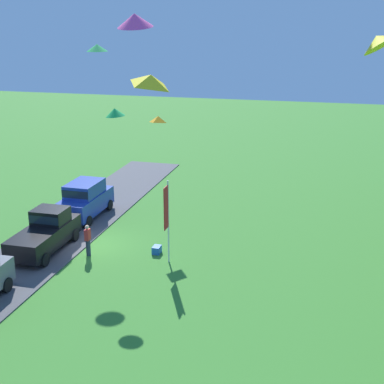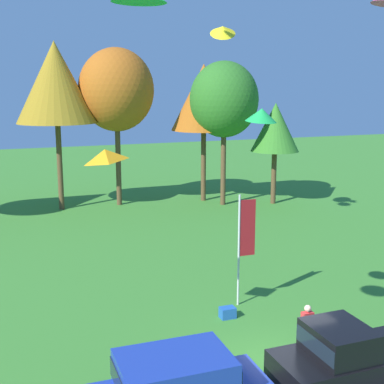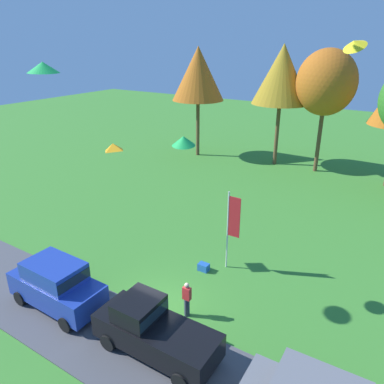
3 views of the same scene
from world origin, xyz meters
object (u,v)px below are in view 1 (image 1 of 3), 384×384
object	(u,v)px
cooler_box	(157,250)
kite_delta_topmost	(379,41)
kite_delta_over_trees	(97,48)
person_beside_suv	(88,240)
kite_delta_mid_center	(135,20)
kite_diamond_high_right	(158,119)
car_pickup_mid_row	(46,232)
flag_banner	(167,213)
car_suv_by_flagpole	(85,198)
kite_delta_trailing_tail	(115,112)
kite_diamond_high_left	(151,80)

from	to	relation	value
cooler_box	kite_delta_topmost	size ratio (longest dim) A/B	0.42
cooler_box	kite_delta_over_trees	bearing A→B (deg)	-132.22
person_beside_suv	kite_delta_mid_center	xyz separation A→B (m)	(6.71, 5.55, 10.99)
kite_delta_topmost	cooler_box	bearing A→B (deg)	-111.98
kite_diamond_high_right	kite_delta_topmost	bearing A→B (deg)	52.59
car_pickup_mid_row	flag_banner	xyz separation A→B (m)	(-0.10, 6.79, 1.67)
car_pickup_mid_row	kite_delta_mid_center	world-z (taller)	kite_delta_mid_center
flag_banner	cooler_box	distance (m)	2.95
car_suv_by_flagpole	cooler_box	bearing A→B (deg)	56.11
car_pickup_mid_row	kite_delta_trailing_tail	xyz separation A→B (m)	(-1.06, 3.84, 6.41)
flag_banner	kite_diamond_high_left	bearing A→B (deg)	15.72
kite_diamond_high_left	kite_delta_topmost	bearing A→B (deg)	139.09
car_suv_by_flagpole	kite_diamond_high_left	size ratio (longest dim) A/B	4.80
car_suv_by_flagpole	kite_delta_topmost	xyz separation A→B (m)	(8.09, 16.01, 9.88)
kite_diamond_high_left	kite_delta_trailing_tail	world-z (taller)	kite_diamond_high_left
kite_diamond_high_left	kite_delta_mid_center	bearing A→B (deg)	-153.25
flag_banner	kite_delta_mid_center	xyz separation A→B (m)	(6.80, 1.19, 9.09)
kite_diamond_high_right	kite_delta_topmost	distance (m)	14.96
person_beside_suv	kite_diamond_high_left	size ratio (longest dim) A/B	1.78
car_pickup_mid_row	kite_delta_mid_center	distance (m)	14.98
kite_delta_over_trees	kite_delta_mid_center	world-z (taller)	kite_delta_mid_center
car_suv_by_flagpole	flag_banner	xyz separation A→B (m)	(5.17, 7.01, 1.48)
car_suv_by_flagpole	cooler_box	size ratio (longest dim) A/B	8.24
person_beside_suv	kite_delta_over_trees	distance (m)	11.16
cooler_box	kite_delta_mid_center	bearing A→B (deg)	15.14
person_beside_suv	kite_delta_topmost	size ratio (longest dim) A/B	1.28
kite_delta_over_trees	kite_delta_mid_center	distance (m)	14.26
kite_delta_mid_center	car_pickup_mid_row	bearing A→B (deg)	-130.05
cooler_box	kite_diamond_high_right	bearing A→B (deg)	-164.01
kite_delta_mid_center	kite_delta_over_trees	bearing A→B (deg)	-150.34
kite_delta_over_trees	kite_delta_mid_center	xyz separation A→B (m)	(12.33, 7.02, 1.46)
cooler_box	kite_diamond_high_left	xyz separation A→B (m)	(11.13, 3.77, 10.12)
car_suv_by_flagpole	kite_delta_mid_center	size ratio (longest dim) A/B	3.93
kite_delta_topmost	kite_diamond_high_right	bearing A→B (deg)	-127.41
person_beside_suv	kite_delta_trailing_tail	world-z (taller)	kite_delta_trailing_tail
car_pickup_mid_row	cooler_box	xyz separation A→B (m)	(-1.19, 5.84, -0.91)
kite_delta_over_trees	kite_delta_mid_center	bearing A→B (deg)	29.66
kite_delta_trailing_tail	kite_delta_mid_center	xyz separation A→B (m)	(7.76, 4.14, 4.35)
person_beside_suv	kite_delta_topmost	world-z (taller)	kite_delta_topmost
cooler_box	kite_delta_over_trees	distance (m)	12.15
car_suv_by_flagpole	kite_delta_over_trees	world-z (taller)	kite_delta_over_trees
car_pickup_mid_row	person_beside_suv	size ratio (longest dim) A/B	2.93
kite_delta_trailing_tail	kite_delta_mid_center	size ratio (longest dim) A/B	0.83
kite_diamond_high_left	kite_delta_topmost	xyz separation A→B (m)	(-7.12, 6.17, 0.85)
car_pickup_mid_row	kite_delta_over_trees	world-z (taller)	kite_delta_over_trees
kite_delta_mid_center	car_suv_by_flagpole	bearing A→B (deg)	-145.58
kite_delta_mid_center	kite_delta_topmost	bearing A→B (deg)	116.48
car_suv_by_flagpole	kite_diamond_high_left	distance (m)	20.24
car_pickup_mid_row	kite_delta_over_trees	size ratio (longest dim) A/B	4.08
person_beside_suv	flag_banner	distance (m)	4.75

